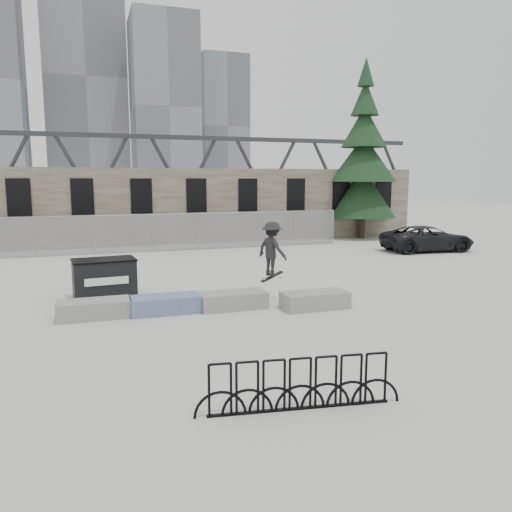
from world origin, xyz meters
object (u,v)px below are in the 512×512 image
(bike_rack, at_px, (300,385))
(suv, at_px, (427,238))
(planter_far_left, at_px, (94,308))
(planter_offset, at_px, (315,299))
(planter_center_right, at_px, (233,299))
(dumpster, at_px, (104,278))
(skateboarder, at_px, (272,249))
(planter_center_left, at_px, (165,304))
(spruce_tree, at_px, (363,164))

(bike_rack, height_order, suv, suv)
(planter_far_left, xyz_separation_m, planter_offset, (6.32, -1.03, 0.00))
(planter_center_right, height_order, bike_rack, bike_rack)
(dumpster, bearing_deg, planter_center_right, -41.07)
(planter_far_left, relative_size, planter_offset, 1.00)
(planter_center_right, xyz_separation_m, skateboarder, (1.48, 0.60, 1.39))
(planter_far_left, bearing_deg, planter_center_right, -3.60)
(planter_center_left, height_order, skateboarder, skateboarder)
(planter_center_left, relative_size, skateboarder, 1.04)
(planter_center_left, height_order, bike_rack, bike_rack)
(bike_rack, bearing_deg, dumpster, 106.74)
(planter_center_right, height_order, suv, suv)
(planter_far_left, distance_m, suv, 19.07)
(planter_far_left, xyz_separation_m, skateboarder, (5.45, 0.35, 1.39))
(spruce_tree, bearing_deg, planter_center_right, -131.39)
(planter_center_left, bearing_deg, planter_center_right, -4.12)
(dumpster, relative_size, bike_rack, 0.58)
(bike_rack, xyz_separation_m, skateboarder, (2.25, 7.39, 1.22))
(skateboarder, bearing_deg, planter_offset, -174.20)
(spruce_tree, xyz_separation_m, suv, (0.18, -6.62, -4.17))
(planter_center_right, height_order, spruce_tree, spruce_tree)
(planter_far_left, height_order, planter_center_left, same)
(planter_center_left, bearing_deg, bike_rack, -79.99)
(planter_offset, height_order, skateboarder, skateboarder)
(planter_far_left, height_order, suv, suv)
(planter_center_right, distance_m, skateboarder, 2.11)
(planter_offset, xyz_separation_m, spruce_tree, (10.79, 15.69, 4.58))
(planter_offset, relative_size, dumpster, 0.96)
(planter_far_left, bearing_deg, suv, 24.93)
(spruce_tree, bearing_deg, planter_far_left, -139.41)
(planter_center_left, relative_size, spruce_tree, 0.17)
(spruce_tree, height_order, suv, spruce_tree)
(planter_center_left, relative_size, bike_rack, 0.56)
(planter_center_left, xyz_separation_m, bike_rack, (1.23, -6.94, 0.17))
(bike_rack, relative_size, skateboarder, 1.86)
(planter_center_left, height_order, spruce_tree, spruce_tree)
(dumpster, height_order, spruce_tree, spruce_tree)
(dumpster, bearing_deg, planter_far_left, -104.16)
(dumpster, bearing_deg, spruce_tree, 31.10)
(planter_far_left, bearing_deg, dumpster, 81.07)
(skateboarder, bearing_deg, suv, -83.57)
(suv, bearing_deg, spruce_tree, 6.29)
(planter_offset, bearing_deg, skateboarder, 122.37)
(bike_rack, xyz_separation_m, suv, (14.10, 15.09, 0.25))
(spruce_tree, bearing_deg, skateboarder, -129.17)
(suv, relative_size, skateboarder, 2.58)
(planter_center_left, xyz_separation_m, planter_offset, (4.35, -0.92, 0.00))
(planter_center_right, distance_m, bike_rack, 6.84)
(dumpster, xyz_separation_m, bike_rack, (2.83, -9.40, -0.22))
(dumpster, bearing_deg, suv, 13.35)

